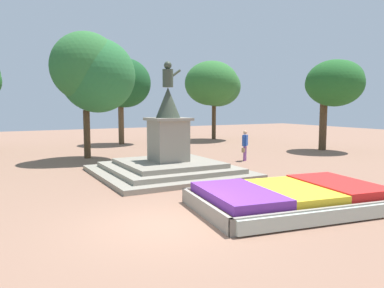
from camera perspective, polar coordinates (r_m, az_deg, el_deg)
ground_plane at (r=9.54m, az=-4.19°, el=-12.24°), size 77.98×77.98×0.00m
flower_planter at (r=11.31m, az=14.93°, el=-7.94°), size 5.95×4.21×0.65m
statue_monument at (r=16.19m, az=-3.62°, el=-2.07°), size 5.99×5.99×4.82m
pedestrian_with_handbag at (r=20.19m, az=8.06°, el=0.02°), size 0.62×0.52×1.63m
park_tree_far_left at (r=20.99m, az=-14.86°, el=10.52°), size 4.51×4.14×6.81m
park_tree_behind_statue at (r=26.07m, az=20.81°, el=8.75°), size 3.76×3.85×5.89m
park_tree_far_right at (r=32.07m, az=3.37°, el=9.01°), size 4.89×4.65×6.67m
park_tree_street_side at (r=29.02m, az=-10.41°, el=9.23°), size 3.98×3.73×6.51m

